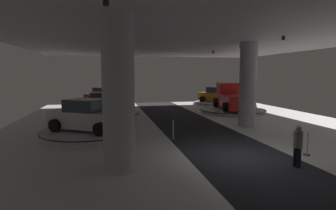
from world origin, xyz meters
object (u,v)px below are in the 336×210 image
at_px(column_right, 248,85).
at_px(display_platform_deep_left, 103,104).
at_px(column_left, 118,94).
at_px(display_platform_mid_left, 89,133).
at_px(display_platform_far_left, 105,114).
at_px(display_car_deep_left, 103,96).
at_px(display_car_mid_left, 88,116).
at_px(pickup_truck_far_right, 232,99).
at_px(display_platform_deep_right, 217,103).
at_px(display_platform_far_right, 233,111).
at_px(display_car_deep_right, 217,95).
at_px(display_car_far_left, 104,104).
at_px(visitor_walking_near, 298,143).

relative_size(column_right, display_platform_deep_left, 0.93).
height_order(column_left, display_platform_mid_left, column_left).
height_order(column_left, display_platform_far_left, column_left).
relative_size(display_car_deep_left, display_car_mid_left, 1.00).
bearing_deg(pickup_truck_far_right, display_platform_mid_left, -148.77).
relative_size(display_platform_deep_right, pickup_truck_far_right, 0.97).
bearing_deg(pickup_truck_far_right, column_right, -107.54).
distance_m(column_right, display_platform_far_left, 11.52).
bearing_deg(display_platform_far_left, display_platform_far_right, -1.26).
bearing_deg(column_left, display_platform_far_right, 50.06).
distance_m(display_platform_far_left, display_platform_far_right, 11.23).
relative_size(display_car_deep_right, display_car_mid_left, 0.94).
distance_m(display_platform_deep_right, display_car_mid_left, 19.14).
relative_size(display_platform_deep_left, display_platform_far_right, 1.03).
relative_size(display_car_far_left, visitor_walking_near, 2.68).
xyz_separation_m(column_right, pickup_truck_far_right, (2.03, 6.43, -1.53)).
relative_size(column_right, display_platform_far_left, 0.98).
bearing_deg(display_platform_deep_left, display_platform_far_right, -34.11).
bearing_deg(display_platform_deep_right, display_platform_far_right, -101.32).
relative_size(display_car_deep_right, display_platform_far_left, 0.76).
relative_size(display_car_deep_right, display_platform_deep_left, 0.71).
height_order(display_car_deep_right, display_platform_deep_left, display_car_deep_right).
relative_size(display_car_deep_left, visitor_walking_near, 2.82).
xyz_separation_m(display_car_mid_left, visitor_walking_near, (7.90, -6.81, -0.23)).
xyz_separation_m(column_left, display_platform_far_right, (10.57, 12.62, -2.59)).
xyz_separation_m(column_right, display_car_deep_left, (-9.49, 13.92, -1.70)).
bearing_deg(display_platform_deep_right, display_car_deep_right, 135.05).
bearing_deg(display_car_far_left, column_left, -86.92).
bearing_deg(display_car_deep_right, column_left, -121.61).
xyz_separation_m(column_left, display_car_mid_left, (-1.48, 5.63, -1.61)).
relative_size(display_car_deep_right, display_platform_far_right, 0.73).
height_order(display_platform_far_left, visitor_walking_near, visitor_walking_near).
bearing_deg(visitor_walking_near, pickup_truck_far_right, 73.42).
bearing_deg(display_car_mid_left, display_car_far_left, 83.75).
bearing_deg(display_car_far_left, display_car_deep_right, 27.10).
bearing_deg(display_car_far_left, display_platform_far_right, -1.26).
distance_m(display_platform_far_right, visitor_walking_near, 14.43).
distance_m(display_platform_deep_left, display_platform_mid_left, 14.80).
distance_m(display_car_deep_right, display_platform_far_left, 14.12).
relative_size(column_left, display_platform_deep_right, 1.01).
bearing_deg(visitor_walking_near, display_car_far_left, 116.84).
bearing_deg(visitor_walking_near, display_car_deep_right, 75.07).
distance_m(display_car_deep_left, display_platform_mid_left, 14.85).
xyz_separation_m(column_right, visitor_walking_near, (-2.17, -7.68, -1.84)).
relative_size(display_platform_far_left, display_platform_deep_left, 0.94).
distance_m(display_platform_deep_right, display_platform_deep_left, 12.87).
height_order(display_platform_far_left, pickup_truck_far_right, pickup_truck_far_right).
xyz_separation_m(display_platform_deep_right, display_car_deep_left, (-12.80, 1.15, 0.92)).
relative_size(display_platform_deep_right, visitor_walking_near, 3.42).
xyz_separation_m(display_car_mid_left, display_platform_far_right, (12.05, 6.99, -0.98)).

